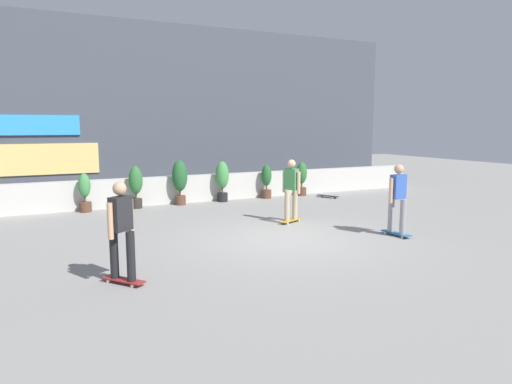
% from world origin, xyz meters
% --- Properties ---
extents(ground_plane, '(48.00, 48.00, 0.00)m').
position_xyz_m(ground_plane, '(0.00, 0.00, 0.00)').
color(ground_plane, gray).
extents(planter_wall, '(18.00, 0.40, 0.90)m').
position_xyz_m(planter_wall, '(0.00, 6.00, 0.45)').
color(planter_wall, beige).
rests_on(planter_wall, ground).
extents(building_backdrop, '(20.00, 2.08, 6.50)m').
position_xyz_m(building_backdrop, '(-0.01, 10.00, 3.25)').
color(building_backdrop, '#424751').
rests_on(building_backdrop, ground).
extents(potted_plant_0, '(0.36, 0.36, 1.17)m').
position_xyz_m(potted_plant_0, '(-3.75, 5.55, 0.61)').
color(potted_plant_0, brown).
rests_on(potted_plant_0, ground).
extents(potted_plant_1, '(0.43, 0.43, 1.33)m').
position_xyz_m(potted_plant_1, '(-2.23, 5.55, 0.75)').
color(potted_plant_1, '#2D2823').
rests_on(potted_plant_1, ground).
extents(potted_plant_2, '(0.50, 0.50, 1.47)m').
position_xyz_m(potted_plant_2, '(-0.81, 5.55, 0.85)').
color(potted_plant_2, brown).
rests_on(potted_plant_2, ground).
extents(potted_plant_3, '(0.45, 0.45, 1.38)m').
position_xyz_m(potted_plant_3, '(0.68, 5.55, 0.78)').
color(potted_plant_3, black).
rests_on(potted_plant_3, ground).
extents(potted_plant_4, '(0.36, 0.36, 1.20)m').
position_xyz_m(potted_plant_4, '(2.38, 5.55, 0.63)').
color(potted_plant_4, brown).
rests_on(potted_plant_4, ground).
extents(potted_plant_5, '(0.39, 0.39, 1.25)m').
position_xyz_m(potted_plant_5, '(3.84, 5.55, 0.68)').
color(potted_plant_5, brown).
rests_on(potted_plant_5, ground).
extents(skater_far_right, '(0.64, 0.76, 1.70)m').
position_xyz_m(skater_far_right, '(-3.87, -1.46, 0.94)').
color(skater_far_right, maroon).
rests_on(skater_far_right, ground).
extents(skater_far_left, '(0.56, 0.81, 1.70)m').
position_xyz_m(skater_far_left, '(2.53, -0.87, 0.94)').
color(skater_far_left, '#266699').
rests_on(skater_far_left, ground).
extents(skater_mid_plaza, '(0.81, 0.52, 1.70)m').
position_xyz_m(skater_mid_plaza, '(1.06, 1.52, 0.94)').
color(skater_mid_plaza, '#BF8C26').
rests_on(skater_mid_plaza, ground).
extents(skateboard_near_camera, '(0.55, 0.80, 0.08)m').
position_xyz_m(skateboard_near_camera, '(4.42, 4.68, 0.06)').
color(skateboard_near_camera, black).
rests_on(skateboard_near_camera, ground).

